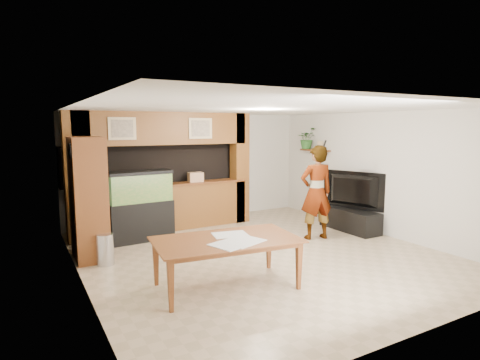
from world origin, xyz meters
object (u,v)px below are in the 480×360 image
television (351,191)px  dining_table (227,264)px  person (316,192)px  pantry_cabinet (88,199)px  aquarium (140,207)px

television → dining_table: (-3.88, -1.54, -0.53)m
person → dining_table: size_ratio=0.95×
pantry_cabinet → person: pantry_cabinet is taller
aquarium → television: aquarium is taller
television → person: person is taller
pantry_cabinet → television: 5.41m
pantry_cabinet → television: pantry_cabinet is taller
pantry_cabinet → aquarium: (1.08, 0.68, -0.37)m
person → dining_table: bearing=37.9°
aquarium → dining_table: bearing=-85.7°
aquarium → person: bearing=-30.4°
television → dining_table: television is taller
pantry_cabinet → aquarium: 1.33m
person → television: bearing=-161.3°
pantry_cabinet → aquarium: pantry_cabinet is taller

